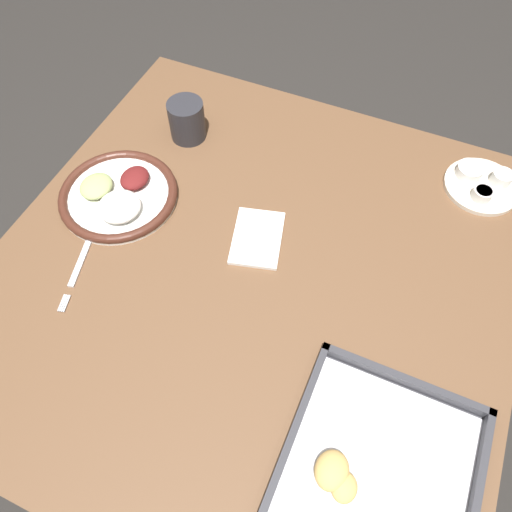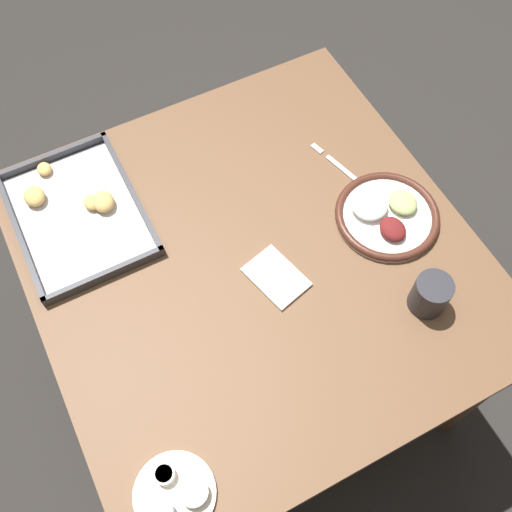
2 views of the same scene
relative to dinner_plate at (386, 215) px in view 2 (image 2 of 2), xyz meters
The scene contains 8 objects.
ground_plane 0.80m from the dinner_plate, 81.33° to the left, with size 8.00×8.00×0.00m, color #282623.
dining_table 0.35m from the dinner_plate, 81.33° to the left, with size 1.02×0.99×0.72m.
dinner_plate is the anchor object (origin of this frame).
fork 0.17m from the dinner_plate, ahead, with size 0.19×0.06×0.00m.
saucer_plate 0.77m from the dinner_plate, 116.06° to the left, with size 0.16×0.16×0.04m.
baking_tray 0.74m from the dinner_plate, 61.78° to the left, with size 0.39×0.29×0.04m.
drinking_cup 0.24m from the dinner_plate, 168.64° to the left, with size 0.08×0.08×0.09m.
napkin 0.31m from the dinner_plate, 94.01° to the left, with size 0.16×0.13×0.01m.
Camera 2 is at (-0.59, 0.30, 1.93)m, focal length 42.00 mm.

